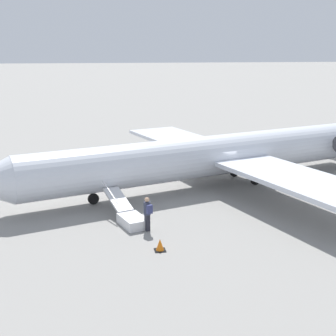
# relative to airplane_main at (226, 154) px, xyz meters

# --- Properties ---
(ground_plane) EXTENTS (600.00, 600.00, 0.00)m
(ground_plane) POSITION_rel_airplane_main_xyz_m (0.93, 0.29, -2.07)
(ground_plane) COLOR gray
(airplane_main) EXTENTS (31.37, 24.41, 6.94)m
(airplane_main) POSITION_rel_airplane_main_xyz_m (0.00, 0.00, 0.00)
(airplane_main) COLOR silver
(airplane_main) RESTS_ON ground
(boarding_stairs) EXTENTS (2.19, 4.13, 1.72)m
(boarding_stairs) POSITION_rel_airplane_main_xyz_m (7.14, 6.30, -1.70)
(boarding_stairs) COLOR silver
(boarding_stairs) RESTS_ON ground
(passenger) EXTENTS (0.42, 0.57, 1.74)m
(passenger) POSITION_rel_airplane_main_xyz_m (6.35, 7.50, -1.07)
(passenger) COLOR #23232D
(passenger) RESTS_ON ground
(traffic_cone_near_stairs) EXTENTS (0.51, 0.51, 0.56)m
(traffic_cone_near_stairs) POSITION_rel_airplane_main_xyz_m (6.14, 9.96, -1.82)
(traffic_cone_near_stairs) COLOR black
(traffic_cone_near_stairs) RESTS_ON ground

